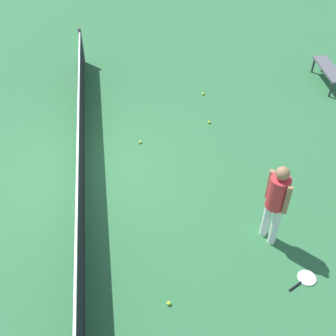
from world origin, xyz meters
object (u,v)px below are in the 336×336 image
(courtside_bench, at_px, (329,70))
(tennis_ball_baseline, at_px, (140,142))
(tennis_racket_near_player, at_px, (306,279))
(player_near_side, at_px, (276,199))
(tennis_ball_near_player, at_px, (203,94))
(tennis_ball_by_net, at_px, (209,122))
(tennis_ball_midcourt, at_px, (169,303))

(courtside_bench, bearing_deg, tennis_ball_baseline, 109.47)
(tennis_racket_near_player, height_order, tennis_ball_baseline, tennis_ball_baseline)
(courtside_bench, bearing_deg, player_near_side, 145.88)
(tennis_ball_near_player, bearing_deg, tennis_racket_near_player, -175.54)
(tennis_ball_by_net, xyz_separation_m, courtside_bench, (1.38, -3.65, 0.38))
(player_near_side, distance_m, courtside_bench, 6.10)
(tennis_racket_near_player, distance_m, tennis_ball_midcourt, 2.33)
(tennis_racket_near_player, relative_size, tennis_ball_near_player, 9.06)
(tennis_ball_near_player, relative_size, tennis_ball_midcourt, 1.00)
(player_near_side, bearing_deg, tennis_ball_near_player, 1.21)
(tennis_ball_baseline, bearing_deg, tennis_ball_midcourt, -179.58)
(tennis_racket_near_player, height_order, tennis_ball_near_player, tennis_ball_near_player)
(tennis_ball_midcourt, height_order, courtside_bench, courtside_bench)
(tennis_ball_midcourt, xyz_separation_m, tennis_ball_baseline, (4.17, 0.03, 0.00))
(tennis_ball_midcourt, bearing_deg, tennis_ball_by_net, -20.14)
(player_near_side, relative_size, tennis_ball_midcourt, 25.76)
(tennis_racket_near_player, relative_size, tennis_ball_baseline, 9.06)
(tennis_ball_near_player, distance_m, courtside_bench, 3.53)
(player_near_side, bearing_deg, tennis_ball_baseline, 32.66)
(tennis_ball_by_net, height_order, tennis_ball_midcourt, same)
(tennis_ball_near_player, height_order, courtside_bench, courtside_bench)
(player_near_side, height_order, courtside_bench, player_near_side)
(tennis_ball_by_net, bearing_deg, tennis_racket_near_player, -172.54)
(player_near_side, distance_m, tennis_ball_midcourt, 2.43)
(tennis_ball_baseline, bearing_deg, player_near_side, -147.34)
(player_near_side, xyz_separation_m, tennis_racket_near_player, (-0.93, -0.36, -1.00))
(tennis_ball_by_net, distance_m, tennis_ball_midcourt, 5.00)
(tennis_racket_near_player, bearing_deg, player_near_side, 20.84)
(tennis_ball_by_net, bearing_deg, player_near_side, -176.16)
(player_near_side, height_order, tennis_racket_near_player, player_near_side)
(tennis_ball_by_net, relative_size, tennis_ball_baseline, 1.00)
(tennis_ball_baseline, height_order, courtside_bench, courtside_bench)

